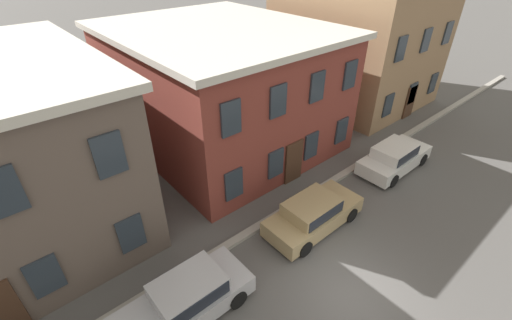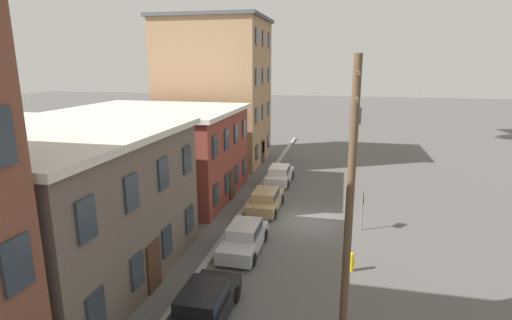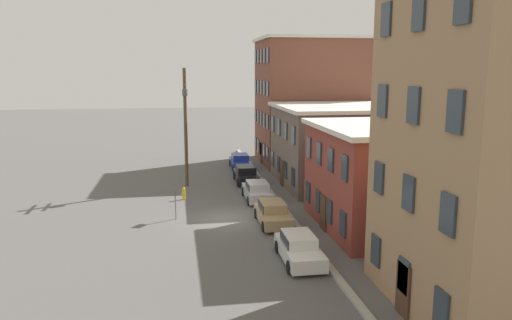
% 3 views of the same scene
% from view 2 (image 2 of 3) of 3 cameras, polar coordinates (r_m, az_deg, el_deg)
% --- Properties ---
extents(ground_plane, '(200.00, 200.00, 0.00)m').
position_cam_2_polar(ground_plane, '(25.34, 7.71, -8.83)').
color(ground_plane, '#565451').
extents(kerb_strip, '(56.00, 0.36, 0.16)m').
position_cam_2_polar(kerb_strip, '(26.02, -2.30, -7.90)').
color(kerb_strip, '#9E998E').
rests_on(kerb_strip, ground_plane).
extents(apartment_midblock, '(11.46, 11.27, 6.81)m').
position_cam_2_polar(apartment_midblock, '(20.45, -28.53, -5.77)').
color(apartment_midblock, '#66564C').
rests_on(apartment_midblock, ground_plane).
extents(apartment_far, '(10.25, 12.16, 6.48)m').
position_cam_2_polar(apartment_far, '(30.59, -14.12, 1.19)').
color(apartment_far, brown).
rests_on(apartment_far, ground_plane).
extents(apartment_annex, '(9.11, 10.05, 13.87)m').
position_cam_2_polar(apartment_annex, '(39.85, -5.85, 9.72)').
color(apartment_annex, '#9E7A56').
rests_on(apartment_annex, ground_plane).
extents(car_black, '(4.40, 1.92, 1.43)m').
position_cam_2_polar(car_black, '(16.22, -7.48, -19.71)').
color(car_black, black).
rests_on(car_black, ground_plane).
extents(car_silver, '(4.40, 1.92, 1.43)m').
position_cam_2_polar(car_silver, '(21.39, -1.74, -10.91)').
color(car_silver, '#B7B7BC').
rests_on(car_silver, ground_plane).
extents(car_tan, '(4.40, 1.92, 1.43)m').
position_cam_2_polar(car_tan, '(26.88, 1.40, -5.66)').
color(car_tan, tan).
rests_on(car_tan, ground_plane).
extents(car_white, '(4.40, 1.92, 1.43)m').
position_cam_2_polar(car_white, '(33.00, 3.38, -1.99)').
color(car_white, silver).
rests_on(car_white, ground_plane).
extents(caution_sign, '(0.91, 0.08, 2.38)m').
position_cam_2_polar(caution_sign, '(24.32, 15.01, -6.20)').
color(caution_sign, slate).
rests_on(caution_sign, ground_plane).
extents(utility_pole, '(2.40, 0.44, 9.95)m').
position_cam_2_polar(utility_pole, '(13.91, 13.37, -3.70)').
color(utility_pole, brown).
rests_on(utility_pole, ground_plane).
extents(fire_hydrant, '(0.24, 0.34, 0.96)m').
position_cam_2_polar(fire_hydrant, '(20.06, 13.50, -13.90)').
color(fire_hydrant, yellow).
rests_on(fire_hydrant, ground_plane).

